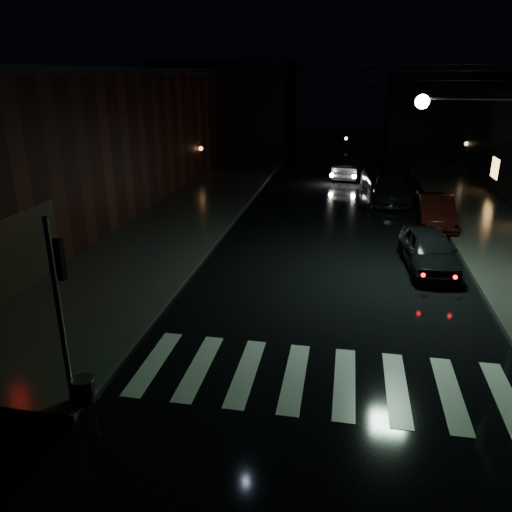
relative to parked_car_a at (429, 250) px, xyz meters
The scene contains 13 objects.
ground 10.75m from the parked_car_a, 127.41° to the right, with size 120.00×120.00×0.00m, color black.
sidewalk_left 12.77m from the parked_car_a, 154.53° to the left, with size 6.00×44.00×0.15m, color #282826.
sidewalk_right 6.53m from the parked_car_a, 57.55° to the left, with size 4.00×44.00×0.15m, color #282826.
building_left 20.16m from the parked_car_a, 157.99° to the left, with size 10.00×36.00×7.00m, color black.
building_far_left 40.18m from the parked_car_a, 114.35° to the left, with size 14.00×10.00×8.00m, color black.
building_far_right 37.35m from the parked_car_a, 78.40° to the left, with size 14.00×10.00×7.00m, color black.
crosswalk 8.78m from the parked_car_a, 113.67° to the right, with size 9.00×3.00×0.01m, color beige.
signal_pole_corner 13.23m from the parked_car_a, 130.95° to the right, with size 0.68×0.61×4.20m.
parked_car_a is the anchor object (origin of this frame).
parked_car_b 6.03m from the parked_car_a, 79.62° to the left, with size 1.55×4.45×1.47m, color black.
parked_car_c 10.74m from the parked_car_a, 93.81° to the left, with size 2.12×5.22×1.51m, color black.
parked_car_d 12.25m from the parked_car_a, 93.34° to the left, with size 2.62×5.67×1.58m, color black.
oncoming_car 17.39m from the parked_car_a, 100.16° to the left, with size 1.69×4.84×1.59m, color black.
Camera 1 is at (3.36, -9.83, 6.93)m, focal length 35.00 mm.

